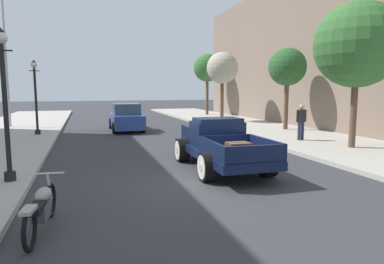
# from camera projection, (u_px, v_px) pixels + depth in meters

# --- Properties ---
(ground_plane) EXTENTS (140.00, 140.00, 0.00)m
(ground_plane) POSITION_uv_depth(u_px,v_px,m) (208.00, 182.00, 9.20)
(ground_plane) COLOR #333338
(building_right_storefront) EXTENTS (12.00, 28.00, 9.95)m
(building_right_storefront) POSITION_uv_depth(u_px,v_px,m) (363.00, 54.00, 24.16)
(building_right_storefront) COLOR #7F6B5B
(building_right_storefront) RESTS_ON ground
(hotrod_truck_navy) EXTENTS (2.27, 4.98, 1.58)m
(hotrod_truck_navy) POSITION_uv_depth(u_px,v_px,m) (218.00, 144.00, 10.90)
(hotrod_truck_navy) COLOR #0F1938
(hotrod_truck_navy) RESTS_ON ground
(motorcycle_parked) EXTENTS (0.62, 2.11, 0.93)m
(motorcycle_parked) POSITION_uv_depth(u_px,v_px,m) (41.00, 208.00, 5.90)
(motorcycle_parked) COLOR black
(motorcycle_parked) RESTS_ON ground
(car_background_blue) EXTENTS (1.89, 4.31, 1.65)m
(car_background_blue) POSITION_uv_depth(u_px,v_px,m) (126.00, 118.00, 20.60)
(car_background_blue) COLOR #284293
(car_background_blue) RESTS_ON ground
(pedestrian_sidewalk_right) EXTENTS (0.53, 0.22, 1.65)m
(pedestrian_sidewalk_right) POSITION_uv_depth(u_px,v_px,m) (301.00, 120.00, 15.68)
(pedestrian_sidewalk_right) COLOR #232847
(pedestrian_sidewalk_right) RESTS_ON sidewalk_right
(street_lamp_near) EXTENTS (0.50, 0.32, 3.85)m
(street_lamp_near) POSITION_uv_depth(u_px,v_px,m) (4.00, 93.00, 8.46)
(street_lamp_near) COLOR black
(street_lamp_near) RESTS_ON sidewalk_left
(street_lamp_far) EXTENTS (0.50, 0.32, 3.85)m
(street_lamp_far) POSITION_uv_depth(u_px,v_px,m) (35.00, 91.00, 17.54)
(street_lamp_far) COLOR black
(street_lamp_far) RESTS_ON sidewalk_left
(flagpole) EXTENTS (1.74, 0.16, 9.16)m
(flagpole) POSITION_uv_depth(u_px,v_px,m) (9.00, 36.00, 20.86)
(flagpole) COLOR #B2B2B7
(flagpole) RESTS_ON sidewalk_left
(street_tree_nearest) EXTENTS (3.36, 3.36, 5.76)m
(street_tree_nearest) POSITION_uv_depth(u_px,v_px,m) (357.00, 45.00, 13.31)
(street_tree_nearest) COLOR brown
(street_tree_nearest) RESTS_ON sidewalk_right
(street_tree_second) EXTENTS (2.19, 2.19, 4.74)m
(street_tree_second) POSITION_uv_depth(u_px,v_px,m) (287.00, 68.00, 19.69)
(street_tree_second) COLOR brown
(street_tree_second) RESTS_ON sidewalk_right
(street_tree_third) EXTENTS (2.31, 2.31, 5.07)m
(street_tree_third) POSITION_uv_depth(u_px,v_px,m) (222.00, 68.00, 24.96)
(street_tree_third) COLOR brown
(street_tree_third) RESTS_ON sidewalk_right
(street_tree_farthest) EXTENTS (2.57, 2.57, 5.62)m
(street_tree_farthest) POSITION_uv_depth(u_px,v_px,m) (207.00, 68.00, 31.52)
(street_tree_farthest) COLOR brown
(street_tree_farthest) RESTS_ON sidewalk_right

